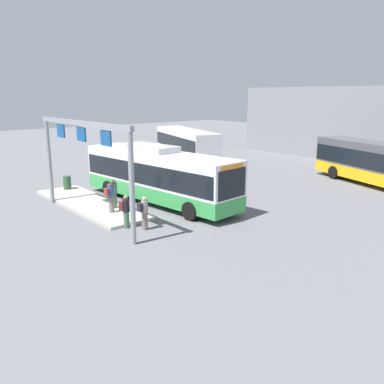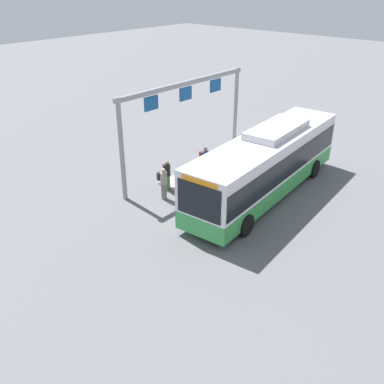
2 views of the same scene
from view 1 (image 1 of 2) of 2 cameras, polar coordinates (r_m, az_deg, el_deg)
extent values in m
plane|color=slate|center=(24.67, -4.81, -1.46)|extent=(120.00, 120.00, 0.00)
cube|color=#B2ADA3|center=(24.72, -14.32, -1.62)|extent=(10.00, 2.80, 0.16)
cube|color=green|center=(24.48, -4.85, 0.29)|extent=(11.68, 3.47, 0.85)
cube|color=white|center=(24.20, -4.91, 3.46)|extent=(11.68, 3.47, 1.90)
cube|color=black|center=(24.23, -4.90, 3.00)|extent=(11.45, 3.49, 1.20)
cube|color=black|center=(20.25, 5.76, 1.15)|extent=(0.22, 2.12, 1.50)
cube|color=#B7B7BC|center=(24.68, -6.27, 6.29)|extent=(4.16, 2.09, 0.36)
cube|color=orange|center=(20.13, 5.67, 3.55)|extent=(0.27, 1.75, 0.28)
cylinder|color=black|center=(22.64, 4.01, -1.51)|extent=(1.02, 0.38, 1.00)
cylinder|color=black|center=(20.95, -0.29, -2.73)|extent=(1.02, 0.38, 1.00)
cylinder|color=black|center=(27.97, -7.70, 1.33)|extent=(1.02, 0.38, 1.00)
cylinder|color=black|center=(26.62, -11.79, 0.53)|extent=(1.02, 0.38, 1.00)
cube|color=#EAAD14|center=(32.05, 24.55, 2.28)|extent=(10.44, 5.74, 0.85)
cube|color=#4C4C51|center=(31.84, 24.79, 4.71)|extent=(10.44, 5.74, 1.90)
cube|color=black|center=(31.87, 24.75, 4.35)|extent=(10.26, 5.71, 1.20)
cylinder|color=black|center=(34.96, 22.55, 2.87)|extent=(1.04, 0.62, 1.00)
cylinder|color=black|center=(33.36, 19.54, 2.65)|extent=(1.04, 0.62, 1.00)
cube|color=teal|center=(40.01, -0.86, 5.55)|extent=(11.41, 5.89, 0.85)
cube|color=white|center=(39.84, -0.87, 7.51)|extent=(11.41, 5.89, 1.90)
cube|color=black|center=(39.86, -0.87, 7.22)|extent=(11.21, 5.86, 1.20)
cylinder|color=black|center=(37.07, 3.01, 4.45)|extent=(1.04, 0.60, 1.00)
cylinder|color=black|center=(36.13, -0.45, 4.23)|extent=(1.04, 0.60, 1.00)
cylinder|color=black|center=(43.61, -1.01, 5.86)|extent=(1.04, 0.60, 1.00)
cylinder|color=black|center=(42.82, -4.02, 5.68)|extent=(1.04, 0.60, 1.00)
cylinder|color=#476B4C|center=(20.03, -9.32, -3.92)|extent=(0.38, 0.38, 0.85)
cylinder|color=black|center=(19.82, -9.40, -1.92)|extent=(0.46, 0.46, 0.60)
sphere|color=#9E755B|center=(19.72, -9.45, -0.77)|extent=(0.22, 0.22, 0.22)
cube|color=maroon|center=(19.80, -10.15, -1.88)|extent=(0.33, 0.29, 0.40)
cylinder|color=slate|center=(19.65, -6.74, -4.17)|extent=(0.29, 0.29, 0.85)
cylinder|color=gray|center=(19.44, -6.80, -2.14)|extent=(0.35, 0.35, 0.60)
sphere|color=tan|center=(19.33, -6.83, -0.97)|extent=(0.22, 0.22, 0.22)
cube|color=#26262D|center=(19.30, -7.45, -2.18)|extent=(0.28, 0.19, 0.40)
cylinder|color=#476B4C|center=(23.12, -10.98, -1.19)|extent=(0.38, 0.38, 0.85)
cylinder|color=#476B4C|center=(22.95, -11.06, 0.56)|extent=(0.46, 0.46, 0.60)
sphere|color=tan|center=(22.86, -11.10, 1.56)|extent=(0.22, 0.22, 0.22)
cube|color=#4C8447|center=(22.94, -11.71, 0.60)|extent=(0.33, 0.29, 0.40)
cylinder|color=slate|center=(22.27, -11.40, -1.78)|extent=(0.29, 0.29, 0.85)
cylinder|color=#334C8C|center=(22.09, -11.49, 0.03)|extent=(0.36, 0.36, 0.60)
sphere|color=#9E755B|center=(22.00, -11.54, 1.07)|extent=(0.22, 0.22, 0.22)
cube|color=maroon|center=(21.95, -12.07, 0.00)|extent=(0.29, 0.19, 0.40)
cylinder|color=gray|center=(25.39, -19.67, 4.23)|extent=(0.24, 0.24, 5.20)
cylinder|color=gray|center=(17.24, -8.58, 0.74)|extent=(0.24, 0.24, 5.20)
cube|color=gray|center=(20.91, -15.60, 9.44)|extent=(9.58, 0.20, 0.24)
cube|color=#144C8C|center=(23.26, -18.18, 8.27)|extent=(0.90, 0.08, 0.70)
cube|color=#144C8C|center=(20.95, -15.50, 7.94)|extent=(0.90, 0.08, 0.70)
cube|color=#144C8C|center=(18.71, -12.17, 7.50)|extent=(0.90, 0.08, 0.70)
cube|color=gray|center=(44.93, 24.60, 8.88)|extent=(27.18, 8.00, 7.25)
cylinder|color=#2D5133|center=(28.53, -17.38, 1.29)|extent=(0.52, 0.52, 0.90)
camera|label=2|loc=(24.61, 47.07, 18.51)|focal=40.37mm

